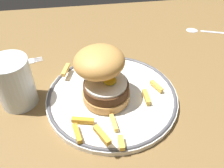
{
  "coord_description": "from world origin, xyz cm",
  "views": [
    {
      "loc": [
        -11.26,
        -34.43,
        39.66
      ],
      "look_at": [
        -5.81,
        3.27,
        4.6
      ],
      "focal_mm": 40.17,
      "sensor_mm": 36.0,
      "label": 1
    }
  ],
  "objects_px": {
    "dinner_plate": "(112,97)",
    "fork": "(16,64)",
    "spoon": "(197,30)",
    "water_glass": "(15,85)",
    "burger": "(102,74)"
  },
  "relations": [
    {
      "from": "water_glass",
      "to": "fork",
      "type": "xyz_separation_m",
      "value": [
        -0.03,
        0.13,
        -0.05
      ]
    },
    {
      "from": "dinner_plate",
      "to": "water_glass",
      "type": "bearing_deg",
      "value": 173.3
    },
    {
      "from": "dinner_plate",
      "to": "fork",
      "type": "relative_size",
      "value": 1.98
    },
    {
      "from": "water_glass",
      "to": "burger",
      "type": "bearing_deg",
      "value": -7.41
    },
    {
      "from": "burger",
      "to": "spoon",
      "type": "bearing_deg",
      "value": 38.02
    },
    {
      "from": "burger",
      "to": "water_glass",
      "type": "relative_size",
      "value": 1.33
    },
    {
      "from": "dinner_plate",
      "to": "fork",
      "type": "height_order",
      "value": "dinner_plate"
    },
    {
      "from": "water_glass",
      "to": "dinner_plate",
      "type": "bearing_deg",
      "value": -6.7
    },
    {
      "from": "spoon",
      "to": "burger",
      "type": "bearing_deg",
      "value": -141.98
    },
    {
      "from": "dinner_plate",
      "to": "spoon",
      "type": "xyz_separation_m",
      "value": [
        0.3,
        0.25,
        -0.0
      ]
    },
    {
      "from": "water_glass",
      "to": "spoon",
      "type": "bearing_deg",
      "value": 24.46
    },
    {
      "from": "burger",
      "to": "spoon",
      "type": "relative_size",
      "value": 1.11
    },
    {
      "from": "burger",
      "to": "water_glass",
      "type": "height_order",
      "value": "burger"
    },
    {
      "from": "dinner_plate",
      "to": "fork",
      "type": "distance_m",
      "value": 0.28
    },
    {
      "from": "water_glass",
      "to": "fork",
      "type": "relative_size",
      "value": 0.76
    }
  ]
}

